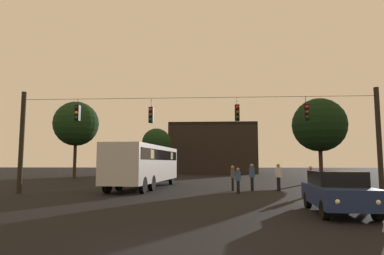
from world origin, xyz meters
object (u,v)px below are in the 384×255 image
at_px(pedestrian_crossing_center, 233,177).
at_px(pedestrian_near_bus, 311,179).
at_px(car_near_right, 337,191).
at_px(city_bus, 145,162).
at_px(tree_right_far, 319,125).
at_px(pedestrian_crossing_right, 238,179).
at_px(tree_left_silhouette, 156,143).
at_px(pedestrian_crossing_left, 278,175).
at_px(pedestrian_trailing, 252,175).
at_px(tree_behind_building, 76,124).

height_order(pedestrian_crossing_center, pedestrian_near_bus, pedestrian_crossing_center).
bearing_deg(car_near_right, city_bus, 129.55).
distance_m(car_near_right, tree_right_far, 22.66).
distance_m(city_bus, pedestrian_crossing_right, 7.55).
bearing_deg(tree_left_silhouette, pedestrian_near_bus, -61.93).
xyz_separation_m(pedestrian_near_bus, tree_right_far, (5.23, 14.62, 4.65)).
xyz_separation_m(pedestrian_crossing_left, tree_left_silhouette, (-11.62, 21.17, 3.37)).
height_order(car_near_right, pedestrian_near_bus, pedestrian_near_bus).
distance_m(pedestrian_trailing, tree_behind_building, 25.28).
bearing_deg(city_bus, tree_left_silhouette, 97.24).
xyz_separation_m(city_bus, car_near_right, (9.39, -11.37, -1.07)).
distance_m(pedestrian_crossing_right, pedestrian_trailing, 2.21).
distance_m(pedestrian_near_bus, pedestrian_trailing, 4.05).
xyz_separation_m(city_bus, tree_right_far, (15.62, 9.88, 3.70)).
xyz_separation_m(tree_behind_building, tree_right_far, (26.85, -4.33, -0.80)).
height_order(city_bus, pedestrian_crossing_center, city_bus).
relative_size(tree_left_silhouette, tree_right_far, 0.76).
height_order(tree_left_silhouette, tree_behind_building, tree_behind_building).
xyz_separation_m(pedestrian_crossing_left, pedestrian_crossing_center, (-2.99, -0.23, -0.08)).
distance_m(pedestrian_crossing_left, pedestrian_crossing_center, 3.00).
xyz_separation_m(pedestrian_crossing_left, pedestrian_trailing, (-1.73, -0.16, -0.00)).
bearing_deg(tree_right_far, pedestrian_trailing, -124.65).
distance_m(pedestrian_crossing_right, pedestrian_near_bus, 4.10).
relative_size(car_near_right, pedestrian_crossing_center, 2.74).
relative_size(city_bus, pedestrian_near_bus, 6.88).
distance_m(pedestrian_trailing, tree_left_silhouette, 23.74).
relative_size(pedestrian_trailing, tree_left_silhouette, 0.28).
bearing_deg(car_near_right, pedestrian_near_bus, 81.46).
relative_size(pedestrian_near_bus, tree_behind_building, 0.18).
xyz_separation_m(pedestrian_crossing_right, tree_left_silhouette, (-8.84, 23.26, 3.52)).
height_order(car_near_right, pedestrian_crossing_center, pedestrian_crossing_center).
distance_m(pedestrian_crossing_center, tree_behind_building, 24.43).
bearing_deg(tree_behind_building, pedestrian_trailing, -40.94).
distance_m(pedestrian_crossing_center, pedestrian_crossing_right, 1.87).
distance_m(pedestrian_near_bus, tree_left_silhouette, 27.52).
height_order(pedestrian_crossing_right, tree_right_far, tree_right_far).
bearing_deg(pedestrian_crossing_left, tree_right_far, 61.07).
relative_size(car_near_right, pedestrian_crossing_right, 2.94).
xyz_separation_m(tree_left_silhouette, tree_right_far, (18.08, -9.47, 1.21)).
height_order(pedestrian_crossing_right, tree_behind_building, tree_behind_building).
relative_size(pedestrian_crossing_left, pedestrian_near_bus, 1.08).
relative_size(city_bus, pedestrian_trailing, 6.41).
bearing_deg(pedestrian_crossing_right, tree_left_silhouette, 110.81).
distance_m(car_near_right, pedestrian_near_bus, 6.71).
height_order(car_near_right, tree_left_silhouette, tree_left_silhouette).
relative_size(pedestrian_crossing_center, pedestrian_trailing, 0.93).
height_order(pedestrian_trailing, tree_behind_building, tree_behind_building).
xyz_separation_m(city_bus, pedestrian_crossing_right, (6.38, -3.91, -1.02)).
height_order(pedestrian_crossing_center, pedestrian_trailing, pedestrian_trailing).
height_order(city_bus, tree_behind_building, tree_behind_building).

